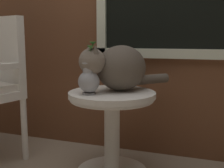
% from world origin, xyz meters
% --- Properties ---
extents(wicker_side_table, '(0.55, 0.55, 0.55)m').
position_xyz_m(wicker_side_table, '(0.17, 0.21, 0.37)').
color(wicker_side_table, silver).
rests_on(wicker_side_table, ground_plane).
extents(cat, '(0.48, 0.53, 0.30)m').
position_xyz_m(cat, '(0.20, 0.27, 0.70)').
color(cat, brown).
rests_on(cat, wicker_side_table).
extents(pewter_vase_with_ivy, '(0.13, 0.13, 0.31)m').
position_xyz_m(pewter_vase_with_ivy, '(0.07, 0.09, 0.65)').
color(pewter_vase_with_ivy, '#99999E').
rests_on(pewter_vase_with_ivy, wicker_side_table).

